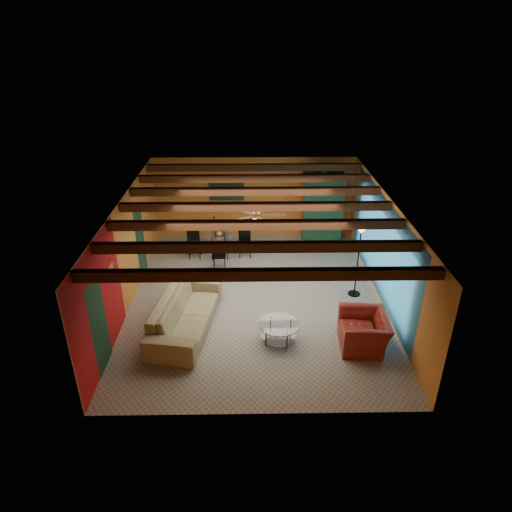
{
  "coord_description": "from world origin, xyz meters",
  "views": [
    {
      "loc": [
        -0.17,
        -10.23,
        6.5
      ],
      "look_at": [
        0.0,
        0.2,
        1.15
      ],
      "focal_mm": 32.11,
      "sensor_mm": 36.0,
      "label": 1
    }
  ],
  "objects_px": {
    "potted_plant": "(324,169)",
    "vase": "(219,225)",
    "dining_table": "(220,242)",
    "floor_lamp": "(358,261)",
    "armchair": "(364,331)",
    "coffee_table": "(279,332)",
    "armoire": "(322,208)",
    "sofa": "(186,313)"
  },
  "relations": [
    {
      "from": "sofa",
      "to": "coffee_table",
      "type": "xyz_separation_m",
      "value": [
        2.16,
        -0.54,
        -0.18
      ]
    },
    {
      "from": "coffee_table",
      "to": "dining_table",
      "type": "relative_size",
      "value": 0.5
    },
    {
      "from": "armchair",
      "to": "floor_lamp",
      "type": "xyz_separation_m",
      "value": [
        0.27,
        2.15,
        0.63
      ]
    },
    {
      "from": "coffee_table",
      "to": "armoire",
      "type": "bearing_deg",
      "value": 72.65
    },
    {
      "from": "sofa",
      "to": "dining_table",
      "type": "relative_size",
      "value": 1.54
    },
    {
      "from": "potted_plant",
      "to": "vase",
      "type": "relative_size",
      "value": 2.62
    },
    {
      "from": "floor_lamp",
      "to": "armchair",
      "type": "bearing_deg",
      "value": -97.16
    },
    {
      "from": "dining_table",
      "to": "floor_lamp",
      "type": "height_order",
      "value": "floor_lamp"
    },
    {
      "from": "armchair",
      "to": "armoire",
      "type": "height_order",
      "value": "armoire"
    },
    {
      "from": "coffee_table",
      "to": "dining_table",
      "type": "xyz_separation_m",
      "value": [
        -1.56,
        4.24,
        0.25
      ]
    },
    {
      "from": "sofa",
      "to": "vase",
      "type": "distance_m",
      "value": 3.8
    },
    {
      "from": "armchair",
      "to": "floor_lamp",
      "type": "relative_size",
      "value": 0.58
    },
    {
      "from": "armoire",
      "to": "vase",
      "type": "height_order",
      "value": "armoire"
    },
    {
      "from": "coffee_table",
      "to": "armoire",
      "type": "distance_m",
      "value": 5.83
    },
    {
      "from": "coffee_table",
      "to": "potted_plant",
      "type": "xyz_separation_m",
      "value": [
        1.72,
        5.51,
        2.18
      ]
    },
    {
      "from": "armchair",
      "to": "dining_table",
      "type": "height_order",
      "value": "dining_table"
    },
    {
      "from": "dining_table",
      "to": "armoire",
      "type": "height_order",
      "value": "armoire"
    },
    {
      "from": "coffee_table",
      "to": "potted_plant",
      "type": "relative_size",
      "value": 1.96
    },
    {
      "from": "coffee_table",
      "to": "dining_table",
      "type": "height_order",
      "value": "dining_table"
    },
    {
      "from": "coffee_table",
      "to": "sofa",
      "type": "bearing_deg",
      "value": 165.99
    },
    {
      "from": "potted_plant",
      "to": "armoire",
      "type": "bearing_deg",
      "value": 0.0
    },
    {
      "from": "dining_table",
      "to": "armchair",
      "type": "bearing_deg",
      "value": -52.14
    },
    {
      "from": "sofa",
      "to": "dining_table",
      "type": "xyz_separation_m",
      "value": [
        0.6,
        3.7,
        0.07
      ]
    },
    {
      "from": "armchair",
      "to": "coffee_table",
      "type": "xyz_separation_m",
      "value": [
        -1.88,
        0.18,
        -0.14
      ]
    },
    {
      "from": "armchair",
      "to": "coffee_table",
      "type": "height_order",
      "value": "armchair"
    },
    {
      "from": "potted_plant",
      "to": "vase",
      "type": "distance_m",
      "value": 3.76
    },
    {
      "from": "coffee_table",
      "to": "armoire",
      "type": "height_order",
      "value": "armoire"
    },
    {
      "from": "sofa",
      "to": "armchair",
      "type": "xyz_separation_m",
      "value": [
        4.04,
        -0.72,
        -0.04
      ]
    },
    {
      "from": "sofa",
      "to": "potted_plant",
      "type": "bearing_deg",
      "value": -29.06
    },
    {
      "from": "armchair",
      "to": "floor_lamp",
      "type": "distance_m",
      "value": 2.26
    },
    {
      "from": "armchair",
      "to": "coffee_table",
      "type": "relative_size",
      "value": 1.24
    },
    {
      "from": "armchair",
      "to": "vase",
      "type": "height_order",
      "value": "vase"
    },
    {
      "from": "vase",
      "to": "potted_plant",
      "type": "bearing_deg",
      "value": 21.17
    },
    {
      "from": "sofa",
      "to": "floor_lamp",
      "type": "bearing_deg",
      "value": -62.71
    },
    {
      "from": "armchair",
      "to": "coffee_table",
      "type": "bearing_deg",
      "value": -92.26
    },
    {
      "from": "sofa",
      "to": "armchair",
      "type": "distance_m",
      "value": 4.1
    },
    {
      "from": "dining_table",
      "to": "vase",
      "type": "height_order",
      "value": "vase"
    },
    {
      "from": "potted_plant",
      "to": "sofa",
      "type": "bearing_deg",
      "value": -127.97
    },
    {
      "from": "dining_table",
      "to": "floor_lamp",
      "type": "distance_m",
      "value": 4.38
    },
    {
      "from": "armchair",
      "to": "floor_lamp",
      "type": "bearing_deg",
      "value": 176.13
    },
    {
      "from": "dining_table",
      "to": "potted_plant",
      "type": "xyz_separation_m",
      "value": [
        3.28,
        1.27,
        1.93
      ]
    },
    {
      "from": "armchair",
      "to": "vase",
      "type": "distance_m",
      "value": 5.64
    }
  ]
}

